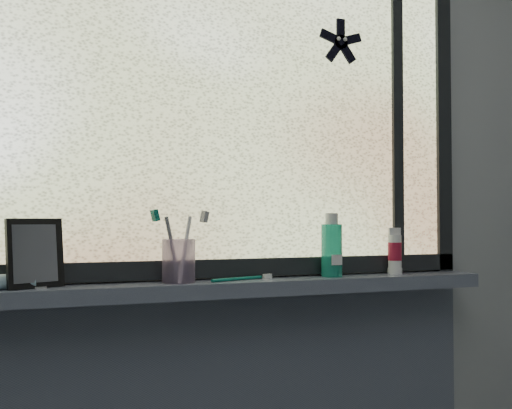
{
  "coord_description": "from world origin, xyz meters",
  "views": [
    {
      "loc": [
        -0.43,
        -0.24,
        1.18
      ],
      "look_at": [
        0.05,
        1.05,
        1.22
      ],
      "focal_mm": 40.0,
      "sensor_mm": 36.0,
      "label": 1
    }
  ],
  "objects": [
    {
      "name": "wall_back",
      "position": [
        0.0,
        1.3,
        1.25
      ],
      "size": [
        3.0,
        0.01,
        2.5
      ],
      "primitive_type": "cube",
      "color": "#9EA3A8",
      "rests_on": "ground"
    },
    {
      "name": "windowsill",
      "position": [
        0.0,
        1.23,
        1.0
      ],
      "size": [
        1.62,
        0.14,
        0.04
      ],
      "primitive_type": "cube",
      "color": "#535B6F",
      "rests_on": "wall_back"
    },
    {
      "name": "window_pane",
      "position": [
        0.0,
        1.28,
        1.53
      ],
      "size": [
        1.5,
        0.01,
        1.0
      ],
      "primitive_type": "cube",
      "color": "silver",
      "rests_on": "wall_back"
    },
    {
      "name": "frame_bottom",
      "position": [
        0.0,
        1.28,
        1.05
      ],
      "size": [
        1.6,
        0.03,
        0.05
      ],
      "primitive_type": "cube",
      "color": "black",
      "rests_on": "windowsill"
    },
    {
      "name": "frame_right",
      "position": [
        0.78,
        1.28,
        1.53
      ],
      "size": [
        0.05,
        0.03,
        1.1
      ],
      "primitive_type": "cube",
      "color": "black",
      "rests_on": "wall_back"
    },
    {
      "name": "frame_mullion",
      "position": [
        0.6,
        1.28,
        1.53
      ],
      "size": [
        0.03,
        0.03,
        1.0
      ],
      "primitive_type": "cube",
      "color": "black",
      "rests_on": "wall_back"
    },
    {
      "name": "starfish_sticker",
      "position": [
        0.4,
        1.27,
        1.72
      ],
      "size": [
        0.15,
        0.02,
        0.15
      ],
      "primitive_type": null,
      "color": "black",
      "rests_on": "window_pane"
    },
    {
      "name": "vanity_mirror",
      "position": [
        -0.45,
        1.23,
        1.1
      ],
      "size": [
        0.15,
        0.11,
        0.17
      ],
      "primitive_type": "cube",
      "rotation": [
        0.0,
        0.0,
        0.38
      ],
      "color": "black",
      "rests_on": "windowsill"
    },
    {
      "name": "toothpaste_tube",
      "position": [
        -0.51,
        1.22,
        1.04
      ],
      "size": [
        0.21,
        0.09,
        0.04
      ],
      "primitive_type": null,
      "rotation": [
        0.0,
        0.0,
        0.24
      ],
      "color": "white",
      "rests_on": "windowsill"
    },
    {
      "name": "toothbrush_cup",
      "position": [
        -0.1,
        1.23,
        1.08
      ],
      "size": [
        0.11,
        0.11,
        0.11
      ],
      "primitive_type": "cylinder",
      "rotation": [
        0.0,
        0.0,
        0.38
      ],
      "color": "#A98DBB",
      "rests_on": "windowsill"
    },
    {
      "name": "toothbrush_lying",
      "position": [
        0.06,
        1.22,
        1.03
      ],
      "size": [
        0.2,
        0.08,
        0.01
      ],
      "primitive_type": null,
      "rotation": [
        0.0,
        0.0,
        0.31
      ],
      "color": "#0B6958",
      "rests_on": "windowsill"
    },
    {
      "name": "mouthwash_bottle",
      "position": [
        0.34,
        1.23,
        1.11
      ],
      "size": [
        0.07,
        0.07,
        0.15
      ],
      "primitive_type": "cylinder",
      "rotation": [
        0.0,
        0.0,
        0.24
      ],
      "color": "#22B091",
      "rests_on": "windowsill"
    },
    {
      "name": "cream_tube",
      "position": [
        0.56,
        1.24,
        1.09
      ],
      "size": [
        0.05,
        0.05,
        0.1
      ],
      "primitive_type": "cylinder",
      "rotation": [
        0.0,
        0.0,
        0.18
      ],
      "color": "silver",
      "rests_on": "windowsill"
    }
  ]
}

